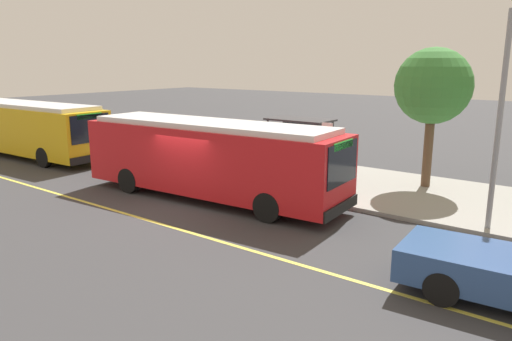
{
  "coord_description": "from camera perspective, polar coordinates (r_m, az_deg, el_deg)",
  "views": [
    {
      "loc": [
        12.21,
        -12.04,
        5.08
      ],
      "look_at": [
        2.49,
        0.81,
        1.44
      ],
      "focal_mm": 33.67,
      "sensor_mm": 36.0,
      "label": 1
    }
  ],
  "objects": [
    {
      "name": "route_sign_post",
      "position": [
        17.87,
        8.39,
        2.53
      ],
      "size": [
        0.44,
        0.08,
        2.8
      ],
      "color": "#333338",
      "rests_on": "sidewalk_curb"
    },
    {
      "name": "lane_stripe_center",
      "position": [
        16.49,
        -13.39,
        -5.56
      ],
      "size": [
        36.0,
        0.14,
        0.01
      ],
      "primitive_type": "cube",
      "color": "#E0D64C",
      "rests_on": "ground_plane"
    },
    {
      "name": "bus_shelter",
      "position": [
        21.9,
        5.01,
        4.38
      ],
      "size": [
        2.9,
        1.6,
        2.48
      ],
      "color": "#333338",
      "rests_on": "sidewalk_curb"
    },
    {
      "name": "transit_bus_main",
      "position": [
        18.09,
        -5.47,
        1.63
      ],
      "size": [
        10.89,
        3.21,
        2.95
      ],
      "color": "red",
      "rests_on": "ground_plane"
    },
    {
      "name": "utility_pole",
      "position": [
        15.72,
        26.92,
        5.04
      ],
      "size": [
        0.16,
        0.16,
        6.4
      ],
      "primitive_type": "cylinder",
      "color": "gray",
      "rests_on": "sidewalk_curb"
    },
    {
      "name": "waiting_bench",
      "position": [
        22.2,
        4.94,
        1.13
      ],
      "size": [
        1.6,
        0.48,
        0.95
      ],
      "color": "brown",
      "rests_on": "sidewalk_curb"
    },
    {
      "name": "street_tree_upstreet",
      "position": [
        20.2,
        20.29,
        9.31
      ],
      "size": [
        2.97,
        2.97,
        5.52
      ],
      "color": "brown",
      "rests_on": "sidewalk_curb"
    },
    {
      "name": "pedestrian_commuter",
      "position": [
        19.73,
        2.61,
        1.13
      ],
      "size": [
        0.24,
        0.4,
        1.69
      ],
      "color": "#282D47",
      "rests_on": "sidewalk_curb"
    },
    {
      "name": "ground_plane",
      "position": [
        17.89,
        -7.97,
        -3.9
      ],
      "size": [
        120.0,
        120.0,
        0.0
      ],
      "primitive_type": "plane",
      "color": "#38383A"
    },
    {
      "name": "transit_bus_second",
      "position": [
        29.43,
        -25.91,
        4.7
      ],
      "size": [
        12.01,
        3.07,
        2.95
      ],
      "color": "gold",
      "rests_on": "ground_plane"
    },
    {
      "name": "sidewalk_curb",
      "position": [
        22.35,
        2.95,
        -0.22
      ],
      "size": [
        44.0,
        6.4,
        0.15
      ],
      "primitive_type": "cube",
      "color": "gray",
      "rests_on": "ground_plane"
    }
  ]
}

